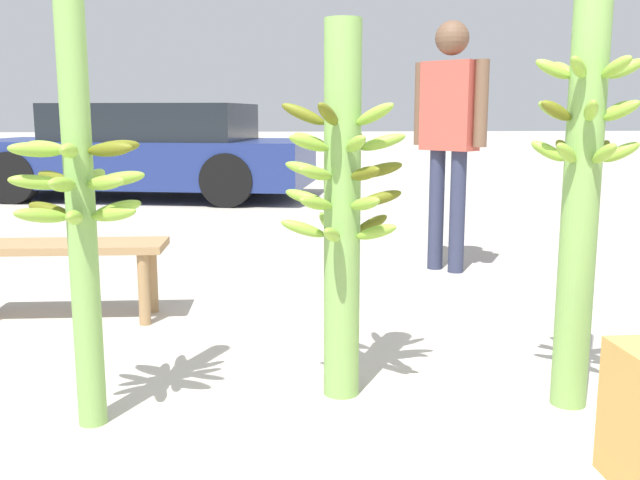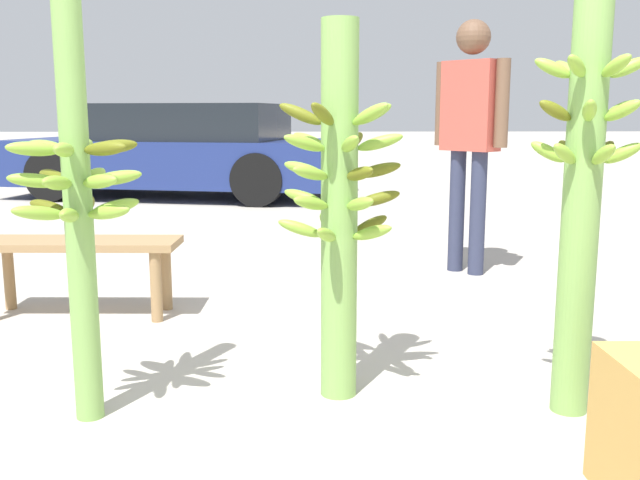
# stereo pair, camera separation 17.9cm
# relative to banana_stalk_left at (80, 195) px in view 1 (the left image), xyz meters

# --- Properties ---
(ground_plane) EXTENTS (80.00, 80.00, 0.00)m
(ground_plane) POSITION_rel_banana_stalk_left_xyz_m (0.88, -0.33, -0.82)
(ground_plane) COLOR #B2AA9E
(banana_stalk_left) EXTENTS (0.43, 0.45, 1.59)m
(banana_stalk_left) POSITION_rel_banana_stalk_left_xyz_m (0.00, 0.00, 0.00)
(banana_stalk_left) COLOR #7AA851
(banana_stalk_left) RESTS_ON ground_plane
(banana_stalk_center) EXTENTS (0.48, 0.48, 1.42)m
(banana_stalk_center) POSITION_rel_banana_stalk_left_xyz_m (0.91, 0.19, -0.07)
(banana_stalk_center) COLOR #7AA851
(banana_stalk_center) RESTS_ON ground_plane
(banana_stalk_right) EXTENTS (0.39, 0.39, 1.66)m
(banana_stalk_right) POSITION_rel_banana_stalk_left_xyz_m (1.76, 0.01, 0.05)
(banana_stalk_right) COLOR #7AA851
(banana_stalk_right) RESTS_ON ground_plane
(vendor_person) EXTENTS (0.45, 0.48, 1.69)m
(vendor_person) POSITION_rel_banana_stalk_left_xyz_m (1.90, 2.34, 0.21)
(vendor_person) COLOR #2D334C
(vendor_person) RESTS_ON ground_plane
(market_bench) EXTENTS (1.08, 0.37, 0.42)m
(market_bench) POSITION_rel_banana_stalk_left_xyz_m (-0.43, 1.34, -0.48)
(market_bench) COLOR #99754C
(market_bench) RESTS_ON ground_plane
(parked_car) EXTENTS (4.58, 2.68, 1.20)m
(parked_car) POSITION_rel_banana_stalk_left_xyz_m (-0.82, 6.98, -0.22)
(parked_car) COLOR navy
(parked_car) RESTS_ON ground_plane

